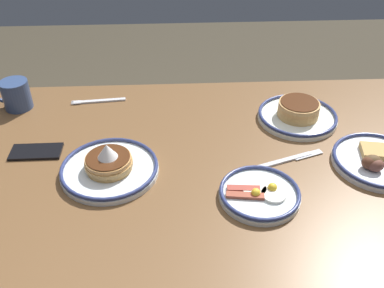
% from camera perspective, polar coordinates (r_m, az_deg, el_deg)
% --- Properties ---
extents(dining_table, '(1.46, 0.89, 0.73)m').
position_cam_1_polar(dining_table, '(1.28, 1.60, -5.62)').
color(dining_table, brown).
rests_on(dining_table, ground_plane).
extents(plate_near_main, '(0.25, 0.25, 0.05)m').
position_cam_1_polar(plate_near_main, '(1.29, 23.45, -2.01)').
color(plate_near_main, white).
rests_on(plate_near_main, dining_table).
extents(plate_center_pancakes, '(0.26, 0.26, 0.09)m').
position_cam_1_polar(plate_center_pancakes, '(1.17, -10.94, -2.95)').
color(plate_center_pancakes, white).
rests_on(plate_center_pancakes, dining_table).
extents(plate_far_companion, '(0.25, 0.25, 0.06)m').
position_cam_1_polar(plate_far_companion, '(1.41, 13.87, 3.94)').
color(plate_far_companion, white).
rests_on(plate_far_companion, dining_table).
extents(plate_far_side, '(0.21, 0.21, 0.04)m').
position_cam_1_polar(plate_far_side, '(1.10, 8.96, -6.50)').
color(plate_far_side, white).
rests_on(plate_far_side, dining_table).
extents(coffee_mug, '(0.12, 0.09, 0.10)m').
position_cam_1_polar(coffee_mug, '(1.53, -22.41, 6.11)').
color(coffee_mug, '#334772').
rests_on(coffee_mug, dining_table).
extents(cell_phone, '(0.14, 0.07, 0.01)m').
position_cam_1_polar(cell_phone, '(1.31, -20.00, -0.96)').
color(cell_phone, black).
rests_on(cell_phone, dining_table).
extents(fork_near, '(0.18, 0.03, 0.01)m').
position_cam_1_polar(fork_near, '(1.50, -12.35, 5.61)').
color(fork_near, silver).
rests_on(fork_near, dining_table).
extents(butter_knife, '(0.21, 0.09, 0.01)m').
position_cam_1_polar(butter_knife, '(1.24, 12.82, -1.97)').
color(butter_knife, silver).
rests_on(butter_knife, dining_table).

